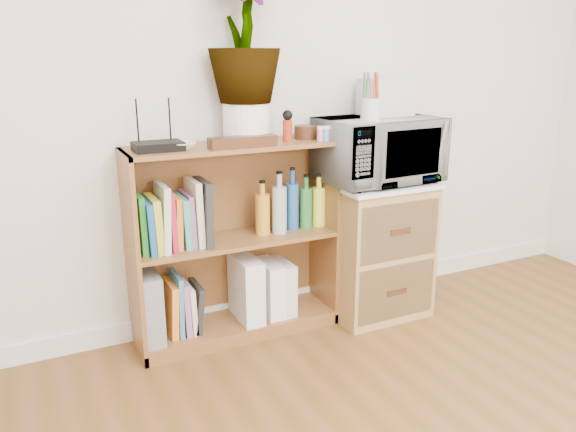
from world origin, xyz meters
TOP-DOWN VIEW (x-y plane):
  - skirting_board at (0.00, 2.24)m, footprint 4.00×0.02m
  - bookshelf at (-0.35, 2.10)m, footprint 1.00×0.30m
  - wicker_unit at (0.40, 2.02)m, footprint 0.50×0.45m
  - microwave at (0.40, 2.02)m, footprint 0.61×0.43m
  - pen_cup at (0.29, 1.94)m, footprint 0.09×0.09m
  - small_appliance at (0.49, 2.10)m, footprint 0.23×0.19m
  - router at (-0.70, 2.08)m, footprint 0.21×0.14m
  - white_bowl at (-0.60, 2.07)m, footprint 0.13×0.13m
  - plant_pot at (-0.27, 2.12)m, footprint 0.22×0.22m
  - potted_plant at (-0.27, 2.12)m, footprint 0.34×0.34m
  - trinket_box at (-0.34, 2.00)m, footprint 0.31×0.08m
  - kokeshi_doll at (-0.09, 2.06)m, footprint 0.05×0.05m
  - wooden_bowl at (0.03, 2.11)m, footprint 0.11×0.11m
  - paint_jars at (0.09, 2.01)m, footprint 0.11×0.04m
  - file_box at (-0.79, 2.10)m, footprint 0.10×0.26m
  - magazine_holder_left at (-0.30, 2.09)m, footprint 0.10×0.26m
  - magazine_holder_mid at (-0.18, 2.09)m, footprint 0.09×0.22m
  - magazine_holder_right at (-0.11, 2.09)m, footprint 0.09×0.22m
  - cookbooks at (-0.65, 2.10)m, footprint 0.32×0.20m
  - liquor_bottles at (-0.06, 2.10)m, footprint 0.38×0.07m
  - lower_books at (-0.63, 2.10)m, footprint 0.17×0.19m

SIDE VIEW (x-z plane):
  - skirting_board at x=0.00m, z-range 0.00..0.10m
  - lower_books at x=-0.63m, z-range 0.05..0.34m
  - magazine_holder_right at x=-0.11m, z-range 0.07..0.34m
  - magazine_holder_mid at x=-0.18m, z-range 0.07..0.35m
  - magazine_holder_left at x=-0.30m, z-range 0.07..0.39m
  - file_box at x=-0.79m, z-range 0.07..0.40m
  - wicker_unit at x=0.40m, z-range 0.00..0.70m
  - bookshelf at x=-0.35m, z-range 0.00..0.95m
  - cookbooks at x=-0.65m, z-range 0.48..0.79m
  - liquor_bottles at x=-0.06m, z-range 0.49..0.79m
  - microwave at x=0.40m, z-range 0.72..1.04m
  - white_bowl at x=-0.60m, z-range 0.95..0.98m
  - router at x=-0.70m, z-range 0.95..0.99m
  - trinket_box at x=-0.34m, z-range 0.95..1.00m
  - paint_jars at x=0.09m, z-range 0.95..1.00m
  - wooden_bowl at x=0.03m, z-range 0.95..1.01m
  - kokeshi_doll at x=-0.09m, z-range 0.95..1.05m
  - plant_pot at x=-0.27m, z-range 0.95..1.13m
  - pen_cup at x=0.29m, z-range 1.04..1.15m
  - small_appliance at x=0.49m, z-range 1.04..1.23m
  - potted_plant at x=-0.27m, z-range 1.13..1.73m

